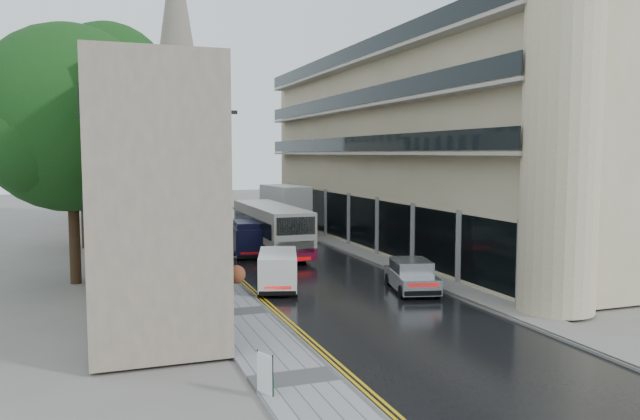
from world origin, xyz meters
TOP-DOWN VIEW (x-y plane):
  - ground at (0.00, 0.00)m, footprint 200.00×200.00m
  - road at (0.00, 27.50)m, footprint 9.00×85.00m
  - left_sidewalk at (-5.85, 27.50)m, footprint 2.70×85.00m
  - right_sidewalk at (5.40, 27.50)m, footprint 1.80×85.00m
  - old_shop_row at (-9.45, 30.00)m, footprint 4.50×56.00m
  - modern_block at (10.30, 26.00)m, footprint 8.00×40.00m
  - church_spire at (0.50, 82.00)m, footprint 6.40×6.40m
  - tree_near at (-12.50, 20.00)m, footprint 10.56×10.56m
  - tree_far at (-12.20, 33.00)m, footprint 9.24×9.24m
  - cream_bus at (-1.40, 23.21)m, footprint 2.79×11.90m
  - white_lorry at (2.41, 33.70)m, footprint 3.22×8.11m
  - silver_hatchback at (2.07, 11.14)m, footprint 2.81×4.57m
  - white_van at (-4.14, 13.73)m, footprint 2.98×4.64m
  - navy_van at (-3.03, 24.25)m, footprint 2.46×4.92m
  - pedestrian at (-6.57, 18.47)m, footprint 0.69×0.52m
  - lamp_post_near at (-4.86, 19.50)m, footprint 1.04×0.46m
  - lamp_post_far at (-5.64, 37.46)m, footprint 0.94×0.30m
  - estate_sign at (-7.02, 1.69)m, footprint 0.34×0.65m

SIDE VIEW (x-z plane):
  - ground at x=0.00m, z-range 0.00..0.00m
  - road at x=0.00m, z-range 0.00..0.02m
  - left_sidewalk at x=-5.85m, z-range 0.00..0.12m
  - right_sidewalk at x=5.40m, z-range 0.00..0.12m
  - estate_sign at x=-7.02m, z-range 0.12..1.25m
  - silver_hatchback at x=2.07m, z-range 0.02..1.61m
  - pedestrian at x=-6.57m, z-range 0.12..1.83m
  - white_van at x=-4.14m, z-range 0.02..1.96m
  - navy_van at x=-3.03m, z-range 0.02..2.43m
  - cream_bus at x=-1.40m, z-range 0.02..3.26m
  - white_lorry at x=2.41m, z-range 0.02..4.17m
  - lamp_post_far at x=-5.64m, z-range 0.12..8.29m
  - lamp_post_near at x=-4.86m, z-range 0.12..9.12m
  - old_shop_row at x=-9.45m, z-range 0.00..12.00m
  - tree_far at x=-12.20m, z-range 0.00..12.46m
  - tree_near at x=-12.50m, z-range 0.00..13.89m
  - modern_block at x=10.30m, z-range 0.00..14.00m
  - church_spire at x=0.50m, z-range 0.00..40.00m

